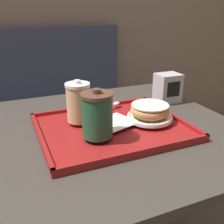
% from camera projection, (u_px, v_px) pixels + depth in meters
% --- Properties ---
extents(booth_bench, '(1.14, 0.44, 1.00)m').
position_uv_depth(booth_bench, '(46.00, 135.00, 1.76)').
color(booth_bench, '#33384C').
rests_on(booth_bench, ground_plane).
extents(cafe_table, '(0.82, 0.84, 0.73)m').
position_uv_depth(cafe_table, '(115.00, 171.00, 0.97)').
color(cafe_table, '#38332D').
rests_on(cafe_table, ground_plane).
extents(serving_tray, '(0.48, 0.39, 0.02)m').
position_uv_depth(serving_tray, '(112.00, 128.00, 0.87)').
color(serving_tray, maroon).
rests_on(serving_tray, cafe_table).
extents(napkin_paper, '(0.16, 0.15, 0.00)m').
position_uv_depth(napkin_paper, '(113.00, 123.00, 0.87)').
color(napkin_paper, white).
rests_on(napkin_paper, serving_tray).
extents(coffee_cup_front, '(0.10, 0.10, 0.14)m').
position_uv_depth(coffee_cup_front, '(97.00, 115.00, 0.76)').
color(coffee_cup_front, '#235638').
rests_on(coffee_cup_front, serving_tray).
extents(coffee_cup_rear, '(0.08, 0.08, 0.14)m').
position_uv_depth(coffee_cup_rear, '(78.00, 102.00, 0.86)').
color(coffee_cup_rear, '#E0B784').
rests_on(coffee_cup_rear, serving_tray).
extents(plate_with_chocolate_donut, '(0.16, 0.16, 0.01)m').
position_uv_depth(plate_with_chocolate_donut, '(149.00, 117.00, 0.90)').
color(plate_with_chocolate_donut, white).
rests_on(plate_with_chocolate_donut, serving_tray).
extents(donut_chocolate_glazed, '(0.13, 0.13, 0.04)m').
position_uv_depth(donut_chocolate_glazed, '(150.00, 110.00, 0.89)').
color(donut_chocolate_glazed, tan).
rests_on(donut_chocolate_glazed, plate_with_chocolate_donut).
extents(spoon, '(0.13, 0.09, 0.01)m').
position_uv_depth(spoon, '(114.00, 105.00, 1.01)').
color(spoon, silver).
rests_on(spoon, serving_tray).
extents(napkin_dispenser, '(0.10, 0.09, 0.12)m').
position_uv_depth(napkin_dispenser, '(168.00, 88.00, 1.12)').
color(napkin_dispenser, '#B7B7BC').
rests_on(napkin_dispenser, cafe_table).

